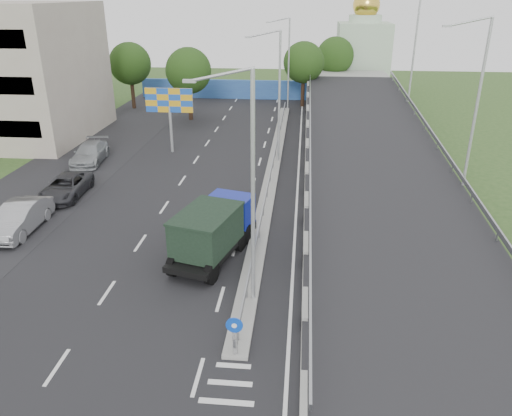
# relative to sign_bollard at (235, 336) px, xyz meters

# --- Properties ---
(ground) EXTENTS (160.00, 160.00, 0.00)m
(ground) POSITION_rel_sign_bollard_xyz_m (0.00, -2.17, -1.03)
(ground) COLOR #2D4C1E
(ground) RESTS_ON ground
(road_surface) EXTENTS (26.00, 90.00, 0.04)m
(road_surface) POSITION_rel_sign_bollard_xyz_m (-3.00, 17.83, -1.03)
(road_surface) COLOR black
(road_surface) RESTS_ON ground
(parking_strip) EXTENTS (8.00, 90.00, 0.05)m
(parking_strip) POSITION_rel_sign_bollard_xyz_m (-16.00, 17.83, -1.03)
(parking_strip) COLOR black
(parking_strip) RESTS_ON ground
(median) EXTENTS (1.00, 44.00, 0.20)m
(median) POSITION_rel_sign_bollard_xyz_m (0.00, 21.83, -0.93)
(median) COLOR gray
(median) RESTS_ON ground
(overpass_ramp) EXTENTS (10.00, 50.00, 3.50)m
(overpass_ramp) POSITION_rel_sign_bollard_xyz_m (7.50, 21.83, 0.72)
(overpass_ramp) COLOR gray
(overpass_ramp) RESTS_ON ground
(median_guardrail) EXTENTS (0.09, 44.00, 0.71)m
(median_guardrail) POSITION_rel_sign_bollard_xyz_m (0.00, 21.83, -0.28)
(median_guardrail) COLOR gray
(median_guardrail) RESTS_ON median
(sign_bollard) EXTENTS (0.64, 0.23, 1.67)m
(sign_bollard) POSITION_rel_sign_bollard_xyz_m (0.00, 0.00, 0.00)
(sign_bollard) COLOR black
(sign_bollard) RESTS_ON median
(lamp_post_near) EXTENTS (2.74, 0.18, 10.08)m
(lamp_post_near) POSITION_rel_sign_bollard_xyz_m (0.11, 3.83, 4.77)
(lamp_post_near) COLOR #B2B5B7
(lamp_post_near) RESTS_ON median
(lamp_post_mid) EXTENTS (2.74, 0.18, 10.08)m
(lamp_post_mid) POSITION_rel_sign_bollard_xyz_m (0.11, 23.83, 4.77)
(lamp_post_mid) COLOR #B2B5B7
(lamp_post_mid) RESTS_ON median
(lamp_post_far) EXTENTS (2.74, 0.18, 10.08)m
(lamp_post_far) POSITION_rel_sign_bollard_xyz_m (0.11, 43.83, 4.77)
(lamp_post_far) COLOR #B2B5B7
(lamp_post_far) RESTS_ON median
(blue_wall) EXTENTS (30.00, 0.50, 2.40)m
(blue_wall) POSITION_rel_sign_bollard_xyz_m (-4.00, 49.83, 0.17)
(blue_wall) COLOR #294A99
(blue_wall) RESTS_ON ground
(church) EXTENTS (7.00, 7.00, 13.80)m
(church) POSITION_rel_sign_bollard_xyz_m (10.00, 57.83, 4.28)
(church) COLOR #B2CCAD
(church) RESTS_ON ground
(billboard) EXTENTS (4.00, 0.24, 5.50)m
(billboard) POSITION_rel_sign_bollard_xyz_m (-9.00, 25.83, 3.15)
(billboard) COLOR #B2B5B7
(billboard) RESTS_ON ground
(tree_left_mid) EXTENTS (4.80, 4.80, 7.60)m
(tree_left_mid) POSITION_rel_sign_bollard_xyz_m (-10.00, 37.83, 4.14)
(tree_left_mid) COLOR black
(tree_left_mid) RESTS_ON ground
(tree_median_far) EXTENTS (4.80, 4.80, 7.60)m
(tree_median_far) POSITION_rel_sign_bollard_xyz_m (2.00, 45.83, 4.14)
(tree_median_far) COLOR black
(tree_median_far) RESTS_ON ground
(tree_left_far) EXTENTS (4.80, 4.80, 7.60)m
(tree_left_far) POSITION_rel_sign_bollard_xyz_m (-18.00, 42.83, 4.14)
(tree_left_far) COLOR black
(tree_left_far) RESTS_ON ground
(tree_ramp_far) EXTENTS (4.80, 4.80, 7.60)m
(tree_ramp_far) POSITION_rel_sign_bollard_xyz_m (6.00, 52.83, 4.14)
(tree_ramp_far) COLOR black
(tree_ramp_far) RESTS_ON ground
(dump_truck) EXTENTS (3.94, 6.82, 2.84)m
(dump_truck) POSITION_rel_sign_bollard_xyz_m (-2.15, 7.86, 0.54)
(dump_truck) COLOR black
(dump_truck) RESTS_ON ground
(parked_car_b) EXTENTS (1.92, 5.18, 1.69)m
(parked_car_b) POSITION_rel_sign_bollard_xyz_m (-13.81, 9.66, -0.19)
(parked_car_b) COLOR gray
(parked_car_b) RESTS_ON ground
(parked_car_c) EXTENTS (2.59, 5.22, 1.42)m
(parked_car_c) POSITION_rel_sign_bollard_xyz_m (-13.58, 15.07, -0.32)
(parked_car_c) COLOR #2E2F33
(parked_car_c) RESTS_ON ground
(parked_car_d) EXTENTS (2.79, 5.59, 1.56)m
(parked_car_d) POSITION_rel_sign_bollard_xyz_m (-14.92, 22.39, -0.25)
(parked_car_d) COLOR #919599
(parked_car_d) RESTS_ON ground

